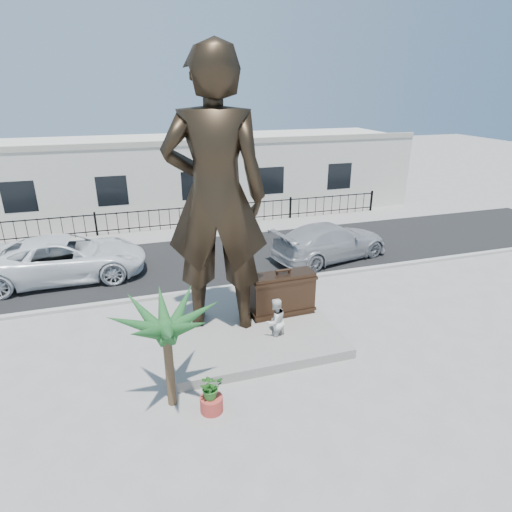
{
  "coord_description": "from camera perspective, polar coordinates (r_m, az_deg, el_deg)",
  "views": [
    {
      "loc": [
        -3.81,
        -10.28,
        7.43
      ],
      "look_at": [
        0.0,
        2.0,
        2.3
      ],
      "focal_mm": 30.0,
      "sensor_mm": 36.0,
      "label": 1
    }
  ],
  "objects": [
    {
      "name": "plinth",
      "position": [
        14.23,
        -1.34,
        -9.01
      ],
      "size": [
        5.2,
        5.2,
        0.3
      ],
      "primitive_type": "cube",
      "color": "gray",
      "rests_on": "ground"
    },
    {
      "name": "far_sidewalk",
      "position": [
        23.79,
        -7.16,
        3.4
      ],
      "size": [
        40.0,
        2.5,
        0.02
      ],
      "primitive_type": "cube",
      "color": "#9E9991",
      "rests_on": "ground"
    },
    {
      "name": "planter",
      "position": [
        11.1,
        -5.94,
        -19.03
      ],
      "size": [
        0.56,
        0.56,
        0.4
      ],
      "primitive_type": "cylinder",
      "color": "#B83930",
      "rests_on": "ground"
    },
    {
      "name": "car_silver",
      "position": [
        19.83,
        9.9,
        1.96
      ],
      "size": [
        5.97,
        3.43,
        1.63
      ],
      "primitive_type": "imported",
      "rotation": [
        0.0,
        0.0,
        1.79
      ],
      "color": "#A3A5A8",
      "rests_on": "street"
    },
    {
      "name": "palm_tree",
      "position": [
        11.57,
        -11.05,
        -18.69
      ],
      "size": [
        1.8,
        1.8,
        3.2
      ],
      "primitive_type": null,
      "color": "#1C4F21",
      "rests_on": "ground"
    },
    {
      "name": "fence",
      "position": [
        24.37,
        -7.57,
        5.28
      ],
      "size": [
        22.0,
        0.1,
        1.2
      ],
      "primitive_type": "cube",
      "color": "black",
      "rests_on": "ground"
    },
    {
      "name": "curb",
      "position": [
        16.95,
        -2.51,
        -4.05
      ],
      "size": [
        40.0,
        0.25,
        0.12
      ],
      "primitive_type": "cube",
      "color": "#A5A399",
      "rests_on": "ground"
    },
    {
      "name": "car_white",
      "position": [
        19.1,
        -24.09,
        -0.24
      ],
      "size": [
        6.38,
        2.97,
        1.77
      ],
      "primitive_type": "imported",
      "rotation": [
        0.0,
        0.0,
        1.58
      ],
      "color": "white",
      "rests_on": "street"
    },
    {
      "name": "street",
      "position": [
        20.09,
        -5.07,
        -0.03
      ],
      "size": [
        40.0,
        7.0,
        0.01
      ],
      "primitive_type": "cube",
      "color": "black",
      "rests_on": "ground"
    },
    {
      "name": "shrub",
      "position": [
        10.77,
        -6.05,
        -16.93
      ],
      "size": [
        0.64,
        0.57,
        0.64
      ],
      "primitive_type": "imported",
      "rotation": [
        0.0,
        0.0,
        0.13
      ],
      "color": "#2D7124",
      "rests_on": "planter"
    },
    {
      "name": "building",
      "position": [
        28.03,
        -9.28,
        10.72
      ],
      "size": [
        28.0,
        7.0,
        4.4
      ],
      "primitive_type": "cube",
      "color": "silver",
      "rests_on": "ground"
    },
    {
      "name": "ground",
      "position": [
        13.24,
        2.63,
        -12.4
      ],
      "size": [
        100.0,
        100.0,
        0.0
      ],
      "primitive_type": "plane",
      "color": "#9E9991",
      "rests_on": "ground"
    },
    {
      "name": "tourist",
      "position": [
        13.19,
        2.58,
        -8.69
      ],
      "size": [
        0.88,
        0.78,
        1.5
      ],
      "primitive_type": "imported",
      "rotation": [
        0.0,
        0.0,
        3.48
      ],
      "color": "white",
      "rests_on": "ground"
    },
    {
      "name": "suitcase",
      "position": [
        14.2,
        3.58,
        -5.06
      ],
      "size": [
        2.1,
        0.73,
        1.47
      ],
      "primitive_type": "cube",
      "rotation": [
        0.0,
        0.0,
        0.03
      ],
      "color": "#352316",
      "rests_on": "plinth"
    },
    {
      "name": "worker",
      "position": [
        23.88,
        -6.03,
        5.44
      ],
      "size": [
        1.12,
        0.97,
        1.51
      ],
      "primitive_type": "imported",
      "rotation": [
        0.0,
        0.0,
        0.51
      ],
      "color": "orange",
      "rests_on": "far_sidewalk"
    },
    {
      "name": "statue",
      "position": [
        12.53,
        -5.42,
        7.81
      ],
      "size": [
        3.44,
        2.72,
        8.26
      ],
      "primitive_type": "imported",
      "rotation": [
        0.0,
        0.0,
        2.87
      ],
      "color": "black",
      "rests_on": "plinth"
    }
  ]
}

